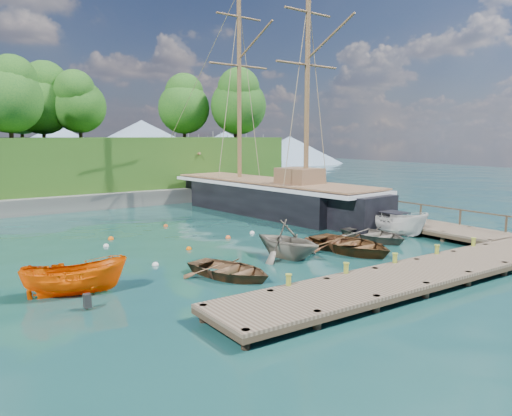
% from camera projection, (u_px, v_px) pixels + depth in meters
% --- Properties ---
extents(ground, '(160.00, 160.00, 0.00)m').
position_uv_depth(ground, '(289.00, 259.00, 25.33)').
color(ground, '#143B37').
rests_on(ground, ground).
extents(dock_near, '(20.00, 3.20, 1.10)m').
position_uv_depth(dock_near, '(421.00, 274.00, 21.07)').
color(dock_near, '#4C3D30').
rests_on(dock_near, ground).
extents(dock_east, '(3.20, 24.00, 1.10)m').
position_uv_depth(dock_east, '(352.00, 213.00, 37.40)').
color(dock_east, '#4C3D30').
rests_on(dock_east, ground).
extents(bollard_0, '(0.26, 0.26, 0.45)m').
position_uv_depth(bollard_0, '(288.00, 301.00, 18.93)').
color(bollard_0, olive).
rests_on(bollard_0, ground).
extents(bollard_1, '(0.26, 0.26, 0.45)m').
position_uv_depth(bollard_1, '(346.00, 287.00, 20.60)').
color(bollard_1, olive).
rests_on(bollard_1, ground).
extents(bollard_2, '(0.26, 0.26, 0.45)m').
position_uv_depth(bollard_2, '(394.00, 276.00, 22.28)').
color(bollard_2, olive).
rests_on(bollard_2, ground).
extents(bollard_3, '(0.26, 0.26, 0.45)m').
position_uv_depth(bollard_3, '(436.00, 266.00, 23.95)').
color(bollard_3, olive).
rests_on(bollard_3, ground).
extents(bollard_4, '(0.26, 0.26, 0.45)m').
position_uv_depth(bollard_4, '(472.00, 258.00, 25.62)').
color(bollard_4, olive).
rests_on(bollard_4, ground).
extents(rowboat_0, '(4.17, 4.97, 0.88)m').
position_uv_depth(rowboat_0, '(230.00, 277.00, 22.09)').
color(rowboat_0, brown).
rests_on(rowboat_0, ground).
extents(rowboat_1, '(4.18, 4.60, 2.09)m').
position_uv_depth(rowboat_1, '(287.00, 258.00, 25.60)').
color(rowboat_1, '#70695B').
rests_on(rowboat_1, ground).
extents(rowboat_2, '(3.98, 5.34, 1.06)m').
position_uv_depth(rowboat_2, '(351.00, 252.00, 26.83)').
color(rowboat_2, '#56351A').
rests_on(rowboat_2, ground).
extents(rowboat_3, '(3.33, 4.54, 0.91)m').
position_uv_depth(rowboat_3, '(374.00, 240.00, 29.80)').
color(rowboat_3, '#5E564C').
rests_on(rowboat_3, ground).
extents(rowboat_4, '(5.16, 5.32, 0.90)m').
position_uv_depth(rowboat_4, '(342.00, 249.00, 27.47)').
color(rowboat_4, '#522E19').
rests_on(rowboat_4, ground).
extents(motorboat_orange, '(4.27, 2.49, 1.55)m').
position_uv_depth(motorboat_orange, '(76.00, 295.00, 19.61)').
color(motorboat_orange, '#EF5C01').
rests_on(motorboat_orange, ground).
extents(cabin_boat_white, '(2.55, 4.78, 1.75)m').
position_uv_depth(cabin_boat_white, '(394.00, 234.00, 31.57)').
color(cabin_boat_white, silver).
rests_on(cabin_boat_white, ground).
extents(schooner, '(7.01, 27.80, 20.42)m').
position_uv_depth(schooner, '(270.00, 199.00, 40.04)').
color(schooner, black).
rests_on(schooner, ground).
extents(mooring_buoy_0, '(0.33, 0.33, 0.33)m').
position_uv_depth(mooring_buoy_0, '(155.00, 266.00, 24.05)').
color(mooring_buoy_0, silver).
rests_on(mooring_buoy_0, ground).
extents(mooring_buoy_1, '(0.30, 0.30, 0.30)m').
position_uv_depth(mooring_buoy_1, '(189.00, 250.00, 27.40)').
color(mooring_buoy_1, '#F45B00').
rests_on(mooring_buoy_1, ground).
extents(mooring_buoy_2, '(0.32, 0.32, 0.32)m').
position_uv_depth(mooring_buoy_2, '(228.00, 238.00, 30.45)').
color(mooring_buoy_2, orange).
rests_on(mooring_buoy_2, ground).
extents(mooring_buoy_3, '(0.31, 0.31, 0.31)m').
position_uv_depth(mooring_buoy_3, '(252.00, 234.00, 31.87)').
color(mooring_buoy_3, silver).
rests_on(mooring_buoy_3, ground).
extents(mooring_buoy_4, '(0.34, 0.34, 0.34)m').
position_uv_depth(mooring_buoy_4, '(111.00, 239.00, 30.06)').
color(mooring_buoy_4, '#EE5E0B').
rests_on(mooring_buoy_4, ground).
extents(mooring_buoy_5, '(0.30, 0.30, 0.30)m').
position_uv_depth(mooring_buoy_5, '(166.00, 226.00, 34.37)').
color(mooring_buoy_5, '#E0591C').
rests_on(mooring_buoy_5, ground).
extents(mooring_buoy_6, '(0.32, 0.32, 0.32)m').
position_uv_depth(mooring_buoy_6, '(106.00, 247.00, 28.12)').
color(mooring_buoy_6, silver).
rests_on(mooring_buoy_6, ground).
extents(mooring_buoy_7, '(0.35, 0.35, 0.35)m').
position_uv_depth(mooring_buoy_7, '(289.00, 241.00, 29.53)').
color(mooring_buoy_7, orange).
rests_on(mooring_buoy_7, ground).
extents(distant_ridge, '(117.00, 40.00, 10.00)m').
position_uv_depth(distant_ridge, '(54.00, 146.00, 84.31)').
color(distant_ridge, '#728CA5').
rests_on(distant_ridge, ground).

